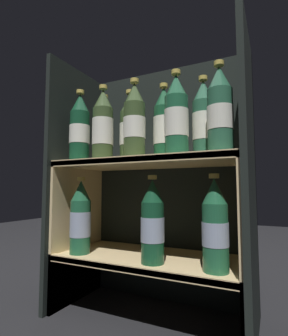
{
  "coord_description": "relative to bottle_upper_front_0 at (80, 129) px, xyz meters",
  "views": [
    {
      "loc": [
        0.42,
        -0.75,
        0.47
      ],
      "look_at": [
        0.0,
        0.11,
        0.55
      ],
      "focal_mm": 28.0,
      "sensor_mm": 36.0,
      "label": 1
    }
  ],
  "objects": [
    {
      "name": "bottle_upper_back_0",
      "position": [
        0.06,
        0.09,
        -0.0
      ],
      "size": [
        0.08,
        0.08,
        0.3
      ],
      "color": "#144228",
      "rests_on": "shelf_upper"
    },
    {
      "name": "fridge_back_wall",
      "position": [
        0.27,
        0.26,
        -0.21
      ],
      "size": [
        0.73,
        0.02,
        1.01
      ],
      "primitive_type": "cube",
      "color": "black",
      "rests_on": "ground_plane"
    },
    {
      "name": "bottle_lower_front_2",
      "position": [
        0.53,
        0.0,
        -0.36
      ],
      "size": [
        0.08,
        0.08,
        0.3
      ],
      "color": "#1E5638",
      "rests_on": "shelf_lower"
    },
    {
      "name": "bottle_upper_front_4",
      "position": [
        0.55,
        0.0,
        -0.0
      ],
      "size": [
        0.08,
        0.08,
        0.3
      ],
      "color": "#285B42",
      "rests_on": "shelf_upper"
    },
    {
      "name": "bottle_upper_front_2",
      "position": [
        0.25,
        0.0,
        -0.0
      ],
      "size": [
        0.08,
        0.08,
        0.3
      ],
      "color": "#384C28",
      "rests_on": "shelf_upper"
    },
    {
      "name": "bottle_upper_front_0",
      "position": [
        0.0,
        0.0,
        0.0
      ],
      "size": [
        0.08,
        0.08,
        0.3
      ],
      "color": "#144228",
      "rests_on": "shelf_upper"
    },
    {
      "name": "bottle_upper_front_1",
      "position": [
        0.11,
        0.0,
        -0.0
      ],
      "size": [
        0.08,
        0.08,
        0.3
      ],
      "color": "#384C28",
      "rests_on": "shelf_upper"
    },
    {
      "name": "bottle_lower_front_1",
      "position": [
        0.32,
        0.0,
        -0.36
      ],
      "size": [
        0.08,
        0.08,
        0.3
      ],
      "color": "#144228",
      "rests_on": "shelf_lower"
    },
    {
      "name": "bottle_upper_front_3",
      "position": [
        0.41,
        0.0,
        -0.0
      ],
      "size": [
        0.08,
        0.08,
        0.3
      ],
      "color": "#1E5638",
      "rests_on": "shelf_upper"
    },
    {
      "name": "shelf_lower",
      "position": [
        0.27,
        0.08,
        -0.53
      ],
      "size": [
        0.69,
        0.32,
        0.22
      ],
      "color": "#DBBC84",
      "rests_on": "ground_plane"
    },
    {
      "name": "shelf_upper",
      "position": [
        0.27,
        0.08,
        -0.28
      ],
      "size": [
        0.69,
        0.32,
        0.58
      ],
      "color": "#DBBC84",
      "rests_on": "ground_plane"
    },
    {
      "name": "bottle_upper_back_1",
      "position": [
        0.18,
        0.09,
        -0.0
      ],
      "size": [
        0.08,
        0.08,
        0.3
      ],
      "color": "#384C28",
      "rests_on": "shelf_upper"
    },
    {
      "name": "bottle_lower_front_0",
      "position": [
        0.01,
        0.0,
        -0.36
      ],
      "size": [
        0.08,
        0.08,
        0.3
      ],
      "color": "#1E5638",
      "rests_on": "shelf_lower"
    },
    {
      "name": "bottle_upper_back_3",
      "position": [
        0.48,
        0.09,
        -0.0
      ],
      "size": [
        0.08,
        0.08,
        0.3
      ],
      "color": "#285B42",
      "rests_on": "shelf_upper"
    },
    {
      "name": "fridge_side_left",
      "position": [
        -0.09,
        0.09,
        -0.21
      ],
      "size": [
        0.02,
        0.36,
        1.01
      ],
      "primitive_type": "cube",
      "color": "black",
      "rests_on": "ground_plane"
    },
    {
      "name": "bottle_upper_back_2",
      "position": [
        0.33,
        0.09,
        -0.0
      ],
      "size": [
        0.08,
        0.08,
        0.3
      ],
      "color": "#194C2D",
      "rests_on": "shelf_upper"
    },
    {
      "name": "fridge_side_right",
      "position": [
        0.63,
        0.09,
        -0.21
      ],
      "size": [
        0.02,
        0.36,
        1.01
      ],
      "primitive_type": "cube",
      "color": "black",
      "rests_on": "ground_plane"
    }
  ]
}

